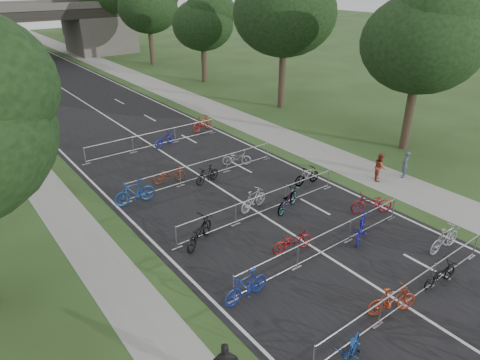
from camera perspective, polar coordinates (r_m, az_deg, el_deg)
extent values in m
cube|color=black|center=(50.85, -23.89, 11.94)|extent=(11.00, 140.00, 0.01)
cube|color=gray|center=(53.23, -15.45, 13.73)|extent=(3.00, 140.00, 0.01)
cube|color=silver|center=(50.85, -23.89, 11.94)|extent=(0.12, 140.00, 0.00)
cube|color=#4D4945|center=(67.93, -18.10, 18.03)|extent=(8.00, 8.00, 5.00)
cube|color=black|center=(64.64, -28.52, 18.75)|extent=(30.00, 8.00, 1.20)
cube|color=#4D4945|center=(60.84, -28.01, 19.54)|extent=(30.00, 0.40, 0.90)
cube|color=#4D4945|center=(68.31, -29.35, 19.67)|extent=(30.00, 0.40, 0.90)
cylinder|color=#33261C|center=(29.58, 21.58, 8.05)|extent=(0.56, 0.56, 4.48)
ellipsoid|color=black|center=(28.68, 23.05, 16.39)|extent=(7.17, 7.17, 5.88)
sphere|color=black|center=(28.79, 25.10, 18.98)|extent=(5.73, 5.73, 5.73)
sphere|color=black|center=(28.64, 21.33, 14.82)|extent=(4.66, 4.66, 4.66)
cylinder|color=#33261C|center=(36.88, 5.62, 13.48)|extent=(0.56, 0.56, 5.11)
ellipsoid|color=black|center=(36.14, 5.98, 21.26)|extent=(8.18, 8.18, 6.70)
sphere|color=black|center=(36.27, 4.72, 19.70)|extent=(5.31, 5.31, 5.31)
cylinder|color=#33261C|center=(46.35, -4.81, 15.27)|extent=(0.56, 0.56, 3.85)
ellipsoid|color=black|center=(45.81, -4.99, 19.91)|extent=(6.16, 6.16, 5.05)
sphere|color=black|center=(45.61, -4.01, 21.47)|extent=(4.93, 4.93, 4.93)
sphere|color=black|center=(46.06, -5.86, 18.94)|extent=(4.00, 4.00, 4.00)
cylinder|color=#33261C|center=(56.65, -11.73, 17.11)|extent=(0.56, 0.56, 4.48)
ellipsoid|color=black|center=(56.19, -12.16, 21.52)|extent=(7.17, 7.17, 5.88)
sphere|color=black|center=(56.49, -12.79, 20.57)|extent=(4.66, 4.66, 4.66)
cylinder|color=#33261C|center=(67.52, -16.55, 18.23)|extent=(0.56, 0.56, 5.11)
sphere|color=black|center=(67.46, -17.59, 21.53)|extent=(5.31, 5.31, 5.31)
cylinder|color=#33261C|center=(78.81, -19.95, 18.29)|extent=(0.56, 0.56, 3.85)
ellipsoid|color=black|center=(78.50, -20.39, 21.00)|extent=(6.16, 6.16, 5.05)
sphere|color=black|center=(78.87, -20.78, 20.39)|extent=(4.00, 4.00, 4.00)
cylinder|color=#33261C|center=(90.20, -22.59, 18.88)|extent=(0.56, 0.56, 4.48)
sphere|color=black|center=(90.30, -23.41, 21.01)|extent=(4.66, 4.66, 4.66)
cylinder|color=#A6A9AF|center=(15.86, 21.78, -12.49)|extent=(9.20, 0.04, 0.04)
cylinder|color=#A6A9AF|center=(16.39, 21.27, -14.89)|extent=(9.20, 0.04, 0.04)
cylinder|color=#A6A9AF|center=(13.28, 9.77, -22.55)|extent=(0.05, 0.05, 1.10)
cylinder|color=#A6A9AF|center=(15.10, 18.20, -16.47)|extent=(0.05, 0.05, 1.10)
cube|color=#A6A9AF|center=(15.46, 17.91, -17.95)|extent=(0.50, 0.08, 0.03)
cylinder|color=#A6A9AF|center=(17.28, 24.30, -11.59)|extent=(0.05, 0.05, 1.10)
cube|color=#A6A9AF|center=(17.59, 23.98, -12.99)|extent=(0.50, 0.08, 0.03)
cylinder|color=#A6A9AF|center=(19.70, 28.82, -7.77)|extent=(0.05, 0.05, 1.10)
cube|color=#A6A9AF|center=(19.97, 28.49, -9.06)|extent=(0.50, 0.08, 0.03)
cylinder|color=#A6A9AF|center=(17.57, 11.39, -6.89)|extent=(9.20, 0.04, 0.04)
cylinder|color=#A6A9AF|center=(18.05, 11.15, -9.21)|extent=(9.20, 0.04, 0.04)
cylinder|color=#A6A9AF|center=(15.29, -0.84, -14.28)|extent=(0.05, 0.05, 1.10)
cube|color=#A6A9AF|center=(15.64, -0.83, -15.78)|extent=(0.50, 0.08, 0.03)
cylinder|color=#A6A9AF|center=(16.89, 7.69, -10.10)|extent=(0.05, 0.05, 1.10)
cube|color=#A6A9AF|center=(17.21, 7.58, -11.54)|extent=(0.50, 0.08, 0.03)
cylinder|color=#A6A9AF|center=(18.86, 14.42, -6.55)|extent=(0.05, 0.05, 1.10)
cube|color=#A6A9AF|center=(19.15, 14.24, -7.90)|extent=(0.50, 0.08, 0.03)
cylinder|color=#A6A9AF|center=(21.10, 19.73, -3.64)|extent=(0.05, 0.05, 1.10)
cube|color=#A6A9AF|center=(21.35, 19.52, -4.89)|extent=(0.50, 0.08, 0.03)
cylinder|color=#A6A9AF|center=(20.00, 2.94, -2.05)|extent=(9.20, 0.04, 0.04)
cylinder|color=#A6A9AF|center=(20.42, 2.89, -4.20)|extent=(9.20, 0.04, 0.04)
cylinder|color=#A6A9AF|center=(18.03, -8.48, -7.59)|extent=(0.05, 0.05, 1.10)
cube|color=#A6A9AF|center=(18.33, -8.37, -8.98)|extent=(0.50, 0.08, 0.03)
cylinder|color=#A6A9AF|center=(19.41, -0.58, -4.64)|extent=(0.05, 0.05, 1.10)
cube|color=#A6A9AF|center=(19.69, -0.57, -5.98)|extent=(0.50, 0.08, 0.03)
cylinder|color=#A6A9AF|center=(21.15, 6.10, -2.06)|extent=(0.05, 0.05, 1.10)
cube|color=#A6A9AF|center=(21.40, 6.04, -3.32)|extent=(0.50, 0.08, 0.03)
cylinder|color=#A6A9AF|center=(23.16, 11.68, 0.13)|extent=(0.05, 0.05, 1.10)
cube|color=#A6A9AF|center=(23.40, 11.56, -1.05)|extent=(0.50, 0.08, 0.03)
cylinder|color=#A6A9AF|center=(23.65, -4.85, 2.48)|extent=(9.20, 0.04, 0.04)
cylinder|color=#A6A9AF|center=(24.01, -4.78, 0.58)|extent=(9.20, 0.04, 0.04)
cylinder|color=#A6A9AF|center=(22.01, -14.91, -1.67)|extent=(0.05, 0.05, 1.10)
cube|color=#A6A9AF|center=(22.25, -14.76, -2.89)|extent=(0.50, 0.08, 0.03)
cylinder|color=#A6A9AF|center=(23.15, -7.99, 0.42)|extent=(0.05, 0.05, 1.10)
cube|color=#A6A9AF|center=(23.39, -7.91, -0.76)|extent=(0.50, 0.08, 0.03)
cylinder|color=#A6A9AF|center=(24.63, -1.81, 2.28)|extent=(0.05, 0.05, 1.10)
cube|color=#A6A9AF|center=(24.85, -1.79, 1.15)|extent=(0.50, 0.08, 0.03)
cylinder|color=#A6A9AF|center=(26.38, 3.62, 3.89)|extent=(0.05, 0.05, 1.10)
cube|color=#A6A9AF|center=(26.58, 3.59, 2.83)|extent=(0.50, 0.08, 0.03)
cylinder|color=#A6A9AF|center=(28.57, -11.43, 6.25)|extent=(9.20, 0.04, 0.04)
cylinder|color=#A6A9AF|center=(28.87, -11.28, 4.63)|extent=(9.20, 0.04, 0.04)
cylinder|color=#A6A9AF|center=(27.23, -19.98, 3.05)|extent=(0.05, 0.05, 1.10)
cube|color=#A6A9AF|center=(27.43, -19.81, 2.02)|extent=(0.50, 0.08, 0.03)
cylinder|color=#A6A9AF|center=(28.16, -14.12, 4.60)|extent=(0.05, 0.05, 1.10)
cube|color=#A6A9AF|center=(28.36, -14.01, 3.59)|extent=(0.50, 0.08, 0.03)
cylinder|color=#A6A9AF|center=(29.39, -8.67, 5.99)|extent=(0.05, 0.05, 1.10)
cube|color=#A6A9AF|center=(29.57, -8.61, 5.02)|extent=(0.50, 0.08, 0.03)
cylinder|color=#A6A9AF|center=(30.87, -3.68, 7.22)|extent=(0.05, 0.05, 1.10)
cube|color=#A6A9AF|center=(31.05, -3.65, 6.28)|extent=(0.50, 0.08, 0.03)
imported|color=navy|center=(13.69, 14.48, -21.50)|extent=(2.06, 1.39, 1.03)
imported|color=#9F3217|center=(15.69, 19.61, -14.87)|extent=(1.90, 1.17, 1.11)
imported|color=black|center=(17.64, 25.12, -11.34)|extent=(1.78, 0.76, 0.91)
imported|color=#95969C|center=(19.61, 25.64, -7.09)|extent=(1.92, 0.62, 1.14)
imported|color=navy|center=(15.35, 0.83, -13.97)|extent=(1.94, 0.62, 1.15)
imported|color=maroon|center=(17.87, 6.96, -8.07)|extent=(1.93, 0.97, 0.97)
imported|color=navy|center=(19.08, 15.85, -6.11)|extent=(2.07, 1.51, 1.23)
imported|color=maroon|center=(21.33, 17.17, -2.95)|extent=(2.10, 1.66, 1.07)
imported|color=black|center=(18.22, -5.47, -6.94)|extent=(2.23, 1.76, 1.13)
imported|color=#9E9FA5|center=(20.66, 1.80, -2.65)|extent=(1.86, 0.85, 1.08)
imported|color=#A6A9AF|center=(20.79, 6.33, -2.67)|extent=(2.12, 1.38, 1.05)
imported|color=#A6A9AF|center=(23.42, 8.93, 0.53)|extent=(1.70, 0.61, 1.00)
imported|color=navy|center=(21.81, -13.88, -1.59)|extent=(2.12, 0.80, 1.25)
imported|color=maroon|center=(23.71, -9.48, 0.74)|extent=(1.91, 1.03, 0.95)
imported|color=black|center=(23.39, -4.40, 0.72)|extent=(1.68, 0.74, 0.98)
imported|color=#96969D|center=(25.54, -0.45, 2.95)|extent=(1.78, 1.44, 0.91)
imported|color=navy|center=(28.88, -10.07, 5.39)|extent=(1.96, 1.28, 0.97)
imported|color=maroon|center=(31.43, -5.06, 7.55)|extent=(1.97, 1.01, 1.14)
imported|color=#394556|center=(25.57, 21.14, 1.94)|extent=(0.67, 0.59, 1.55)
imported|color=maroon|center=(24.76, 18.16, 1.66)|extent=(0.96, 0.94, 1.57)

